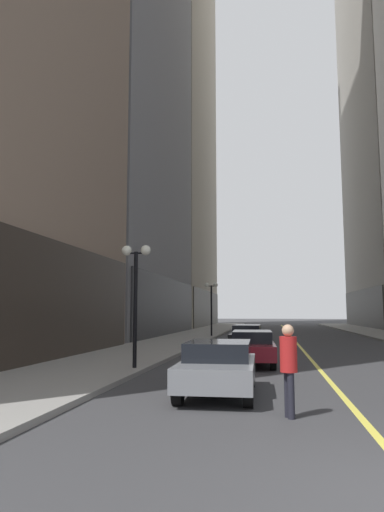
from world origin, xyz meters
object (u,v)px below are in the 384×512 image
car_maroon (252,346)px  car_black (247,335)px  street_lamp_left_near (136,278)px  car_grey (218,366)px  pedestrian_in_red_jacket (289,363)px  street_lamp_left_far (211,297)px

car_maroon → car_black: 8.62m
street_lamp_left_near → car_grey: bearing=-49.7°
pedestrian_in_red_jacket → street_lamp_left_near: size_ratio=0.41×
car_maroon → pedestrian_in_red_jacket: bearing=-83.4°
car_black → street_lamp_left_far: 11.09m
car_black → street_lamp_left_far: size_ratio=1.08×
car_maroon → car_grey: bearing=-95.0°
street_lamp_left_near → street_lamp_left_far: (0.00, 21.74, 0.00)m
car_grey → street_lamp_left_near: size_ratio=0.92×
car_grey → pedestrian_in_red_jacket: (1.66, -2.31, 0.35)m
street_lamp_left_near → street_lamp_left_far: same height
street_lamp_left_far → street_lamp_left_near: bearing=-90.0°
car_grey → pedestrian_in_red_jacket: pedestrian_in_red_jacket is taller
car_black → pedestrian_in_red_jacket: (1.68, -17.75, 0.35)m
car_maroon → car_black: size_ratio=0.94×
car_maroon → street_lamp_left_near: street_lamp_left_near is taller
car_grey → car_maroon: bearing=85.0°
pedestrian_in_red_jacket → street_lamp_left_far: bearing=100.2°
street_lamp_left_near → street_lamp_left_far: 21.74m
car_black → street_lamp_left_near: (-3.34, -11.48, 2.54)m
car_grey → street_lamp_left_far: size_ratio=0.92×
car_grey → car_black: 15.44m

